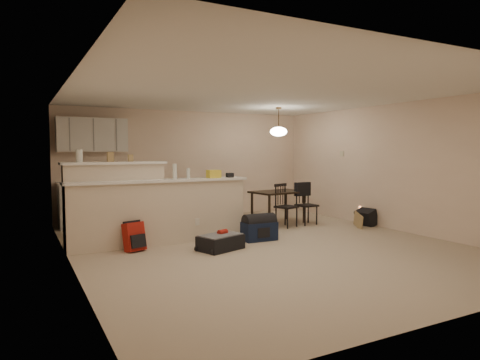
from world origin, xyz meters
TOP-DOWN VIEW (x-y plane):
  - room at (0.00, 0.00)m, footprint 7.00×7.02m
  - breakfast_bar at (-1.76, 0.98)m, footprint 3.08×0.58m
  - upper_cabinets at (-2.20, 3.32)m, footprint 1.40×0.34m
  - kitchen_counter at (-2.00, 3.19)m, footprint 1.80×0.60m
  - thermostat at (2.98, 1.55)m, footprint 0.02×0.12m
  - jar at (-2.74, 1.12)m, footprint 0.10×0.10m
  - cereal_box at (-2.26, 1.12)m, footprint 0.10×0.07m
  - small_box at (-1.94, 1.12)m, footprint 0.08×0.06m
  - bottle_a at (-1.25, 0.90)m, footprint 0.07×0.07m
  - bottle_b at (-1.00, 0.90)m, footprint 0.06×0.06m
  - bag_lump at (-0.52, 0.90)m, footprint 0.22×0.18m
  - pouch at (-0.20, 0.90)m, footprint 0.12×0.10m
  - dining_table at (1.38, 1.74)m, footprint 1.20×0.88m
  - pendant_lamp at (1.38, 1.74)m, footprint 0.36×0.36m
  - dining_chair_near at (1.28, 1.26)m, footprint 0.49×0.48m
  - dining_chair_far at (1.83, 1.31)m, footprint 0.39×0.37m
  - suitcase at (-0.79, 0.06)m, footprint 0.79×0.64m
  - red_backpack at (-2.02, 0.61)m, footprint 0.34×0.26m
  - navy_duffel at (0.12, 0.39)m, footprint 0.60×0.34m
  - black_daypack at (2.85, 0.61)m, footprint 0.32×0.42m
  - cardboard_sheet at (2.51, 0.48)m, footprint 0.15×0.38m

SIDE VIEW (x-z plane):
  - suitcase at x=-0.79m, z-range 0.00..0.23m
  - cardboard_sheet at x=2.51m, z-range 0.00..0.30m
  - navy_duffel at x=0.12m, z-range 0.00..0.32m
  - black_daypack at x=2.85m, z-range 0.00..0.33m
  - red_backpack at x=-2.02m, z-range 0.00..0.45m
  - dining_chair_far at x=1.83m, z-range 0.00..0.87m
  - dining_chair_near at x=1.28m, z-range 0.00..0.89m
  - kitchen_counter at x=-2.00m, z-range 0.00..0.90m
  - breakfast_bar at x=-1.76m, z-range -0.09..1.30m
  - dining_table at x=1.38m, z-range 0.26..0.96m
  - pouch at x=-0.20m, z-range 1.09..1.17m
  - bag_lump at x=-0.52m, z-range 1.09..1.23m
  - bottle_b at x=-1.00m, z-range 1.09..1.27m
  - bottle_a at x=-1.25m, z-range 1.09..1.35m
  - room at x=0.00m, z-range 0.00..2.50m
  - small_box at x=-1.94m, z-range 1.39..1.51m
  - cereal_box at x=-2.26m, z-range 1.39..1.55m
  - jar at x=-2.74m, z-range 1.39..1.59m
  - thermostat at x=2.98m, z-range 1.44..1.56m
  - upper_cabinets at x=-2.20m, z-range 1.55..2.25m
  - pendant_lamp at x=1.38m, z-range 1.68..2.30m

